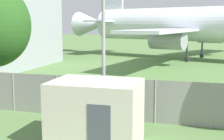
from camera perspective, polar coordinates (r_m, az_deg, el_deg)
name	(u,v)px	position (r m, az deg, el deg)	size (l,w,h in m)	color
perimeter_fence	(57,95)	(16.38, -10.09, -4.52)	(56.07, 0.07, 2.08)	gray
airplane	(205,25)	(41.30, 16.61, 7.96)	(40.82, 32.61, 13.38)	white
portable_cabin	(96,113)	(12.15, -2.97, -7.91)	(3.40, 2.41, 2.54)	beige
light_mast	(103,30)	(13.96, -1.57, 7.27)	(0.44, 0.44, 7.11)	#99999E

